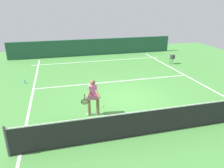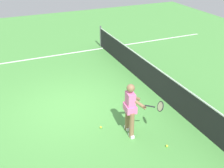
% 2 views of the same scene
% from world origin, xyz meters
% --- Properties ---
extents(ground_plane, '(25.76, 25.76, 0.00)m').
position_xyz_m(ground_plane, '(0.00, 0.00, 0.00)').
color(ground_plane, '#4C9342').
extents(sideline_left_marking, '(0.10, 17.81, 0.01)m').
position_xyz_m(sideline_left_marking, '(-4.63, 0.00, 0.00)').
color(sideline_left_marking, white).
rests_on(sideline_left_marking, ground).
extents(court_net, '(9.94, 0.08, 1.05)m').
position_xyz_m(court_net, '(0.00, 3.09, 0.49)').
color(court_net, '#4C4C51').
rests_on(court_net, ground).
extents(tennis_player, '(0.86, 0.91, 1.55)m').
position_xyz_m(tennis_player, '(2.00, 1.22, 0.85)').
color(tennis_player, '#8C6647').
rests_on(tennis_player, ground).
extents(tennis_ball_near, '(0.07, 0.07, 0.07)m').
position_xyz_m(tennis_ball_near, '(1.46, 0.55, 0.03)').
color(tennis_ball_near, '#D1E533').
rests_on(tennis_ball_near, ground).
extents(tennis_ball_mid, '(0.07, 0.07, 0.07)m').
position_xyz_m(tennis_ball_mid, '(2.92, 1.84, 0.03)').
color(tennis_ball_mid, '#D1E533').
rests_on(tennis_ball_mid, ground).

